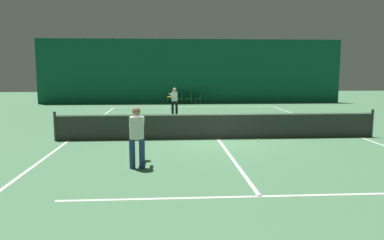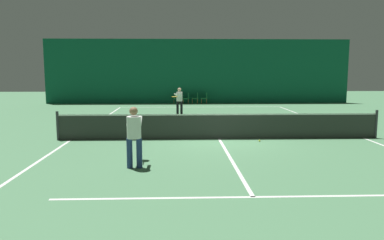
% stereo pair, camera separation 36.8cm
% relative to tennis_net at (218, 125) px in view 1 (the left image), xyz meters
% --- Properties ---
extents(ground_plane, '(60.00, 60.00, 0.00)m').
position_rel_tennis_net_xyz_m(ground_plane, '(0.00, 0.00, -0.51)').
color(ground_plane, '#4C7F56').
extents(backdrop_curtain, '(23.00, 0.12, 4.83)m').
position_rel_tennis_net_xyz_m(backdrop_curtain, '(0.00, 14.79, 1.90)').
color(backdrop_curtain, '#0F5138').
rests_on(backdrop_curtain, ground).
extents(court_line_baseline_far, '(11.00, 0.10, 0.00)m').
position_rel_tennis_net_xyz_m(court_line_baseline_far, '(0.00, 11.90, -0.51)').
color(court_line_baseline_far, white).
rests_on(court_line_baseline_far, ground).
extents(court_line_service_far, '(8.25, 0.10, 0.00)m').
position_rel_tennis_net_xyz_m(court_line_service_far, '(0.00, 6.40, -0.51)').
color(court_line_service_far, white).
rests_on(court_line_service_far, ground).
extents(court_line_service_near, '(8.25, 0.10, 0.00)m').
position_rel_tennis_net_xyz_m(court_line_service_near, '(0.00, -6.40, -0.51)').
color(court_line_service_near, white).
rests_on(court_line_service_near, ground).
extents(court_line_sideline_left, '(0.10, 23.80, 0.00)m').
position_rel_tennis_net_xyz_m(court_line_sideline_left, '(-5.50, 0.00, -0.51)').
color(court_line_sideline_left, white).
rests_on(court_line_sideline_left, ground).
extents(court_line_sideline_right, '(0.10, 23.80, 0.00)m').
position_rel_tennis_net_xyz_m(court_line_sideline_right, '(5.50, 0.00, -0.51)').
color(court_line_sideline_right, white).
rests_on(court_line_sideline_right, ground).
extents(court_line_centre, '(0.10, 12.80, 0.00)m').
position_rel_tennis_net_xyz_m(court_line_centre, '(0.00, 0.00, -0.51)').
color(court_line_centre, white).
rests_on(court_line_centre, ground).
extents(tennis_net, '(12.00, 0.10, 1.07)m').
position_rel_tennis_net_xyz_m(tennis_net, '(0.00, 0.00, 0.00)').
color(tennis_net, '#2D332D').
rests_on(tennis_net, ground).
extents(player_near, '(0.43, 1.35, 1.63)m').
position_rel_tennis_net_xyz_m(player_near, '(-2.69, -3.97, 0.44)').
color(player_near, navy).
rests_on(player_near, ground).
extents(player_far, '(0.70, 1.33, 1.53)m').
position_rel_tennis_net_xyz_m(player_far, '(-1.47, 7.92, 0.38)').
color(player_far, black).
rests_on(player_far, ground).
extents(courtside_chair_0, '(0.44, 0.44, 0.84)m').
position_rel_tennis_net_xyz_m(courtside_chair_0, '(-1.59, 14.24, -0.03)').
color(courtside_chair_0, brown).
rests_on(courtside_chair_0, ground).
extents(courtside_chair_1, '(0.44, 0.44, 0.84)m').
position_rel_tennis_net_xyz_m(courtside_chair_1, '(-0.90, 14.24, -0.03)').
color(courtside_chair_1, brown).
rests_on(courtside_chair_1, ground).
extents(courtside_chair_2, '(0.44, 0.44, 0.84)m').
position_rel_tennis_net_xyz_m(courtside_chair_2, '(-0.21, 14.24, -0.03)').
color(courtside_chair_2, brown).
rests_on(courtside_chair_2, ground).
extents(courtside_chair_3, '(0.44, 0.44, 0.84)m').
position_rel_tennis_net_xyz_m(courtside_chair_3, '(0.48, 14.24, -0.03)').
color(courtside_chair_3, brown).
rests_on(courtside_chair_3, ground).
extents(tennis_ball, '(0.07, 0.07, 0.07)m').
position_rel_tennis_net_xyz_m(tennis_ball, '(1.40, -0.53, -0.48)').
color(tennis_ball, '#D1DB33').
rests_on(tennis_ball, ground).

